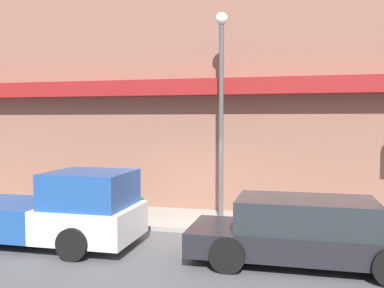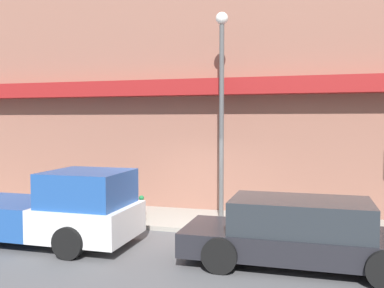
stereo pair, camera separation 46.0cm
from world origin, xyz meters
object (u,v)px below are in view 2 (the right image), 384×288
object	(u,v)px
fire_hydrant	(142,207)
street_lamp	(222,92)
pickup_truck	(43,211)
parked_car	(300,233)

from	to	relation	value
fire_hydrant	street_lamp	bearing A→B (deg)	14.17
fire_hydrant	street_lamp	distance (m)	4.12
pickup_truck	street_lamp	size ratio (longest dim) A/B	0.91
pickup_truck	street_lamp	distance (m)	5.83
parked_car	street_lamp	world-z (taller)	street_lamp
parked_car	fire_hydrant	xyz separation A→B (m)	(-4.62, 2.65, -0.23)
pickup_truck	fire_hydrant	bearing A→B (deg)	59.29
fire_hydrant	pickup_truck	bearing A→B (deg)	-119.51
parked_car	pickup_truck	bearing A→B (deg)	178.97
pickup_truck	fire_hydrant	world-z (taller)	pickup_truck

